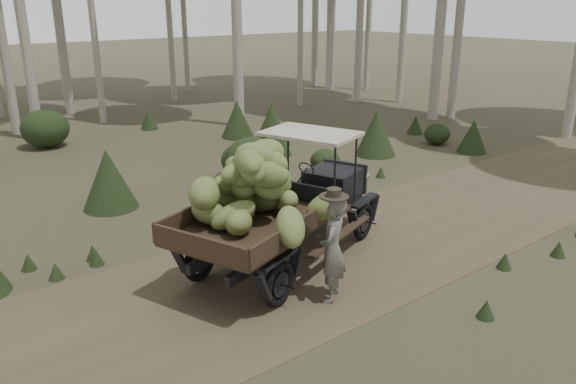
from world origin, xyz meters
The scene contains 5 objects.
ground centered at (0.00, 0.00, 0.00)m, with size 120.00×120.00×0.00m, color #473D2B.
dirt_track centered at (0.00, 0.00, 0.00)m, with size 70.00×4.00×0.01m, color brown.
banana_truck centered at (-0.35, 0.32, 1.45)m, with size 4.99×3.25×2.45m.
farmer centered at (-0.22, -1.14, 0.86)m, with size 0.73×0.69×1.82m.
undergrowth centered at (0.58, 0.58, 0.56)m, with size 21.83×23.57×1.36m.
Camera 1 is at (-5.58, -6.85, 4.44)m, focal length 35.00 mm.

